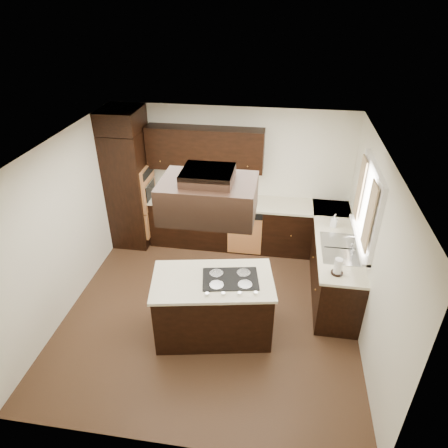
{
  "coord_description": "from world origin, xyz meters",
  "views": [
    {
      "loc": [
        0.87,
        -4.42,
        4.17
      ],
      "look_at": [
        0.1,
        0.6,
        1.15
      ],
      "focal_mm": 32.0,
      "sensor_mm": 36.0,
      "label": 1
    }
  ],
  "objects": [
    {
      "name": "oven_column",
      "position": [
        -1.78,
        1.71,
        1.06
      ],
      "size": [
        0.65,
        0.75,
        2.12
      ],
      "primitive_type": "cube",
      "color": "black",
      "rests_on": "floor"
    },
    {
      "name": "blender_base",
      "position": [
        -0.87,
        1.77,
        0.97
      ],
      "size": [
        0.15,
        0.15,
        0.1
      ],
      "primitive_type": "cylinder",
      "color": "silver",
      "rests_on": "countertop_back"
    },
    {
      "name": "soap_bottle",
      "position": [
        1.76,
        1.17,
        1.02
      ],
      "size": [
        0.12,
        0.12,
        0.21
      ],
      "primitive_type": "imported",
      "rotation": [
        0.0,
        0.0,
        -0.33
      ],
      "color": "white",
      "rests_on": "countertop_right"
    },
    {
      "name": "hood_duct",
      "position": [
        0.1,
        -0.55,
        2.44
      ],
      "size": [
        0.55,
        0.5,
        0.13
      ],
      "primitive_type": "cube",
      "color": "black",
      "rests_on": "ceiling"
    },
    {
      "name": "floor",
      "position": [
        0.0,
        0.0,
        -0.01
      ],
      "size": [
        4.2,
        4.2,
        0.02
      ],
      "primitive_type": "cube",
      "color": "brown",
      "rests_on": "ground"
    },
    {
      "name": "paper_towel",
      "position": [
        1.7,
        -0.06,
        1.04
      ],
      "size": [
        0.13,
        0.13,
        0.23
      ],
      "primitive_type": "cylinder",
      "rotation": [
        0.0,
        0.0,
        0.22
      ],
      "color": "white",
      "rests_on": "countertop_right"
    },
    {
      "name": "wall_back",
      "position": [
        0.0,
        2.11,
        1.25
      ],
      "size": [
        4.2,
        0.02,
        2.5
      ],
      "primitive_type": "cube",
      "color": "#EDE7CD",
      "rests_on": "ground"
    },
    {
      "name": "base_cabinets_back",
      "position": [
        0.03,
        1.8,
        0.44
      ],
      "size": [
        2.93,
        0.6,
        0.88
      ],
      "primitive_type": "cube",
      "color": "black",
      "rests_on": "floor"
    },
    {
      "name": "curtain_left",
      "position": [
        2.01,
        0.13,
        1.7
      ],
      "size": [
        0.02,
        0.34,
        0.9
      ],
      "primitive_type": "cube",
      "color": "beige",
      "rests_on": "wall_right"
    },
    {
      "name": "wall_right",
      "position": [
        2.11,
        0.0,
        1.25
      ],
      "size": [
        0.02,
        4.2,
        2.5
      ],
      "primitive_type": "cube",
      "color": "#EDE7CD",
      "rests_on": "ground"
    },
    {
      "name": "countertop_right",
      "position": [
        1.79,
        0.9,
        0.9
      ],
      "size": [
        0.63,
        2.4,
        0.04
      ],
      "primitive_type": "cube",
      "color": "beige",
      "rests_on": "base_cabinets_right"
    },
    {
      "name": "island_top",
      "position": [
        0.11,
        -0.43,
        0.9
      ],
      "size": [
        1.7,
        1.15,
        0.04
      ],
      "primitive_type": "cube",
      "rotation": [
        0.0,
        0.0,
        0.18
      ],
      "color": "beige",
      "rests_on": "island"
    },
    {
      "name": "upper_cabinets",
      "position": [
        -0.43,
        1.93,
        1.81
      ],
      "size": [
        2.0,
        0.34,
        0.72
      ],
      "primitive_type": "cube",
      "color": "black",
      "rests_on": "wall_back"
    },
    {
      "name": "dishwasher_front",
      "position": [
        0.33,
        1.5,
        0.4
      ],
      "size": [
        0.6,
        0.05,
        0.72
      ],
      "primitive_type": "cube",
      "color": "#D6894C",
      "rests_on": "floor"
    },
    {
      "name": "range_hood",
      "position": [
        0.1,
        -0.55,
        2.16
      ],
      "size": [
        1.05,
        0.72,
        0.42
      ],
      "primitive_type": "cube",
      "color": "black",
      "rests_on": "ceiling"
    },
    {
      "name": "island",
      "position": [
        0.11,
        -0.43,
        0.44
      ],
      "size": [
        1.64,
        1.09,
        0.88
      ],
      "primitive_type": "cube",
      "rotation": [
        0.0,
        0.0,
        0.18
      ],
      "color": "black",
      "rests_on": "floor"
    },
    {
      "name": "curtain_right",
      "position": [
        2.01,
        0.97,
        1.7
      ],
      "size": [
        0.02,
        0.34,
        0.9
      ],
      "primitive_type": "cube",
      "color": "beige",
      "rests_on": "wall_right"
    },
    {
      "name": "window_pane",
      "position": [
        2.1,
        0.55,
        1.65
      ],
      "size": [
        0.0,
        1.2,
        1.0
      ],
      "primitive_type": "cube",
      "color": "white",
      "rests_on": "wall_right"
    },
    {
      "name": "blender_pitcher",
      "position": [
        -0.87,
        1.77,
        1.15
      ],
      "size": [
        0.13,
        0.13,
        0.26
      ],
      "primitive_type": "cone",
      "color": "silver",
      "rests_on": "blender_base"
    },
    {
      "name": "cooktop",
      "position": [
        0.33,
        -0.39,
        0.93
      ],
      "size": [
        0.79,
        0.6,
        0.01
      ],
      "primitive_type": "cube",
      "rotation": [
        0.0,
        0.0,
        0.18
      ],
      "color": "black",
      "rests_on": "island_top"
    },
    {
      "name": "mixing_bowl",
      "position": [
        -1.05,
        1.81,
        0.95
      ],
      "size": [
        0.29,
        0.29,
        0.05
      ],
      "primitive_type": "imported",
      "rotation": [
        0.0,
        0.0,
        -0.36
      ],
      "color": "white",
      "rests_on": "countertop_back"
    },
    {
      "name": "wall_left",
      "position": [
        -2.11,
        0.0,
        1.25
      ],
      "size": [
        0.02,
        4.2,
        2.5
      ],
      "primitive_type": "cube",
      "color": "#EDE7CD",
      "rests_on": "ground"
    },
    {
      "name": "countertop_back",
      "position": [
        0.03,
        1.79,
        0.9
      ],
      "size": [
        2.93,
        0.63,
        0.04
      ],
      "primitive_type": "cube",
      "color": "beige",
      "rests_on": "base_cabinets_back"
    },
    {
      "name": "window_frame",
      "position": [
        2.07,
        0.55,
        1.65
      ],
      "size": [
        0.06,
        1.32,
        1.12
      ],
      "primitive_type": "cube",
      "color": "white",
      "rests_on": "wall_right"
    },
    {
      "name": "base_cabinets_right",
      "position": [
        1.8,
        0.9,
        0.44
      ],
      "size": [
        0.6,
        2.4,
        0.88
      ],
      "primitive_type": "cube",
      "color": "black",
      "rests_on": "floor"
    },
    {
      "name": "wall_front",
      "position": [
        0.0,
        -2.11,
        1.25
      ],
      "size": [
        4.2,
        0.02,
        2.5
      ],
      "primitive_type": "cube",
      "color": "#EDE7CD",
      "rests_on": "ground"
    },
    {
      "name": "ceiling",
      "position": [
        0.0,
        0.0,
        2.51
      ],
      "size": [
        4.2,
        4.2,
        0.02
      ],
      "primitive_type": "cube",
      "color": "silver",
      "rests_on": "ground"
    },
    {
      "name": "spice_rack",
      "position": [
        -0.62,
        1.79,
        1.05
      ],
      "size": [
        0.32,
        0.11,
        0.26
      ],
      "primitive_type": "cube",
      "rotation": [
        0.0,
        0.0,
        -0.09
      ],
      "color": "black",
      "rests_on": "countertop_back"
    },
    {
      "name": "wall_oven_face",
      "position": [
        -1.43,
        1.71,
        1.12
      ],
      "size": [
        0.05,
        0.62,
        0.78
      ],
      "primitive_type": "cube",
      "color": "#D6894C",
      "rests_on": "oven_column"
    },
    {
      "name": "sink_rim",
      "position": [
        1.8,
        0.55,
        0.92
      ],
      "size": [
        0.52,
        0.84,
        0.01
      ],
      "primitive_type": "cube",
      "color": "silver",
      "rests_on": "countertop_right"
    }
  ]
}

